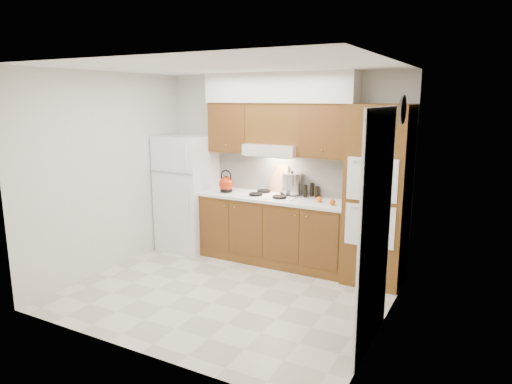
{
  "coord_description": "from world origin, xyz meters",
  "views": [
    {
      "loc": [
        2.69,
        -4.31,
        2.28
      ],
      "look_at": [
        0.14,
        0.45,
        1.15
      ],
      "focal_mm": 32.0,
      "sensor_mm": 36.0,
      "label": 1
    }
  ],
  "objects_px": {
    "kettle": "(226,184)",
    "stock_pot": "(292,184)",
    "fridge": "(187,193)",
    "oven_cabinet": "(378,196)"
  },
  "relations": [
    {
      "from": "oven_cabinet",
      "to": "stock_pot",
      "type": "bearing_deg",
      "value": 171.54
    },
    {
      "from": "oven_cabinet",
      "to": "kettle",
      "type": "xyz_separation_m",
      "value": [
        -2.15,
        -0.05,
        -0.04
      ]
    },
    {
      "from": "oven_cabinet",
      "to": "kettle",
      "type": "bearing_deg",
      "value": -178.78
    },
    {
      "from": "fridge",
      "to": "stock_pot",
      "type": "bearing_deg",
      "value": 7.62
    },
    {
      "from": "kettle",
      "to": "stock_pot",
      "type": "xyz_separation_m",
      "value": [
        0.92,
        0.23,
        0.05
      ]
    },
    {
      "from": "fridge",
      "to": "kettle",
      "type": "height_order",
      "value": "fridge"
    },
    {
      "from": "fridge",
      "to": "stock_pot",
      "type": "distance_m",
      "value": 1.66
    },
    {
      "from": "fridge",
      "to": "oven_cabinet",
      "type": "relative_size",
      "value": 0.78
    },
    {
      "from": "fridge",
      "to": "oven_cabinet",
      "type": "distance_m",
      "value": 2.86
    },
    {
      "from": "oven_cabinet",
      "to": "stock_pot",
      "type": "height_order",
      "value": "oven_cabinet"
    }
  ]
}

